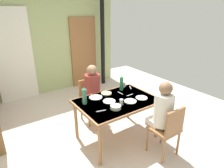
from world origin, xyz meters
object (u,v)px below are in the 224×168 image
Objects in this scene: dining_table at (117,104)px; serving_bowl_center at (116,107)px; water_bottle_green_far at (122,83)px; chair_near_diner at (168,129)px; water_bottle_green_near at (84,96)px; person_far_diner at (93,87)px; person_near_diner at (163,109)px; chair_far_diner at (90,98)px.

dining_table is 0.32m from serving_bowl_center.
water_bottle_green_far is at bearing 43.20° from dining_table.
water_bottle_green_near is at bearing 130.48° from chair_near_diner.
person_far_diner reaches higher than water_bottle_green_far.
dining_table is at bearing -136.80° from water_bottle_green_far.
person_near_diner is at bearing -88.55° from water_bottle_green_far.
water_bottle_green_near is 0.54m from serving_bowl_center.
serving_bowl_center is at bearing 83.79° from chair_far_diner.
person_near_diner is (0.44, -1.52, 0.28)m from chair_far_diner.
water_bottle_green_near is (-0.51, 0.20, 0.21)m from dining_table.
chair_near_diner is 1.20m from water_bottle_green_far.
chair_far_diner is 2.94× the size of water_bottle_green_near.
water_bottle_green_far is 0.77m from serving_bowl_center.
person_near_diner and person_far_diner have the same top height.
water_bottle_green_near is 1.02× the size of water_bottle_green_far.
chair_far_diner is (-0.44, 1.65, 0.00)m from chair_near_diner.
person_far_diner is 2.66× the size of water_bottle_green_far.
water_bottle_green_far is (0.85, 0.12, -0.00)m from water_bottle_green_near.
person_near_diner is 1.25m from water_bottle_green_near.
serving_bowl_center is (-0.11, -1.06, 0.28)m from chair_far_diner.
water_bottle_green_near is at bearing 48.69° from person_far_diner.
chair_near_diner is 1.00× the size of chair_far_diner.
water_bottle_green_near reaches higher than dining_table.
chair_near_diner is at bearing 104.84° from chair_far_diner.
dining_table is 0.59m from water_bottle_green_near.
person_near_diner is at bearing 90.00° from chair_near_diner.
dining_table is 0.85m from chair_far_diner.
person_near_diner reaches higher than serving_bowl_center.
chair_far_diner is 0.76m from water_bottle_green_far.
person_near_diner reaches higher than water_bottle_green_near.
chair_near_diner is at bearing 106.10° from person_far_diner.
person_far_diner is at bearing 82.88° from serving_bowl_center.
chair_near_diner and chair_far_diner have the same top height.
water_bottle_green_near reaches higher than chair_near_diner.
dining_table is 1.74× the size of person_near_diner.
water_bottle_green_near is at bearing -172.07° from water_bottle_green_far.
dining_table is 0.92m from chair_near_diner.
water_bottle_green_far is (0.41, -0.38, 0.10)m from person_far_diner.
chair_far_diner is at bearing -90.00° from person_far_diner.
person_far_diner is at bearing 90.00° from chair_far_diner.
chair_far_diner reaches higher than serving_bowl_center.
serving_bowl_center is (-0.19, -0.23, 0.10)m from dining_table.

